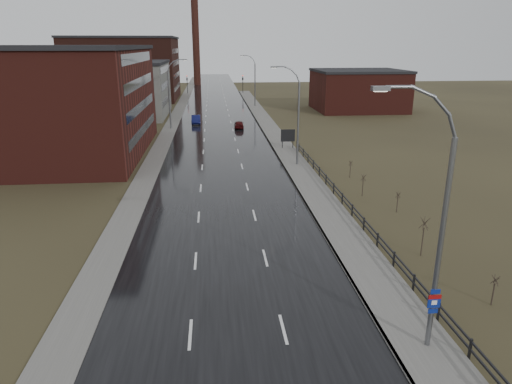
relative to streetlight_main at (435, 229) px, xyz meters
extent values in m
cube|color=black|center=(-8.47, 58.00, -6.03)|extent=(14.00, 300.00, 0.06)
cube|color=#595651|center=(0.13, 33.00, -5.97)|extent=(3.20, 180.00, 0.18)
cube|color=slate|center=(-1.39, 33.00, -5.97)|extent=(0.16, 180.00, 0.18)
cube|color=#595651|center=(-16.67, 58.00, -6.00)|extent=(2.40, 260.00, 0.12)
cube|color=#471914|center=(-29.47, 43.00, 0.44)|extent=(22.00, 28.00, 13.00)
cube|color=black|center=(-29.47, 43.00, 7.19)|extent=(22.44, 28.56, 0.50)
cube|color=black|center=(-18.49, 43.00, -3.06)|extent=(0.06, 22.40, 1.20)
cube|color=black|center=(-18.49, 43.00, -0.06)|extent=(0.06, 22.40, 1.20)
cube|color=black|center=(-18.49, 43.00, 2.94)|extent=(0.06, 22.40, 1.20)
cube|color=black|center=(-18.49, 43.00, 5.94)|extent=(0.06, 22.40, 1.20)
cube|color=slate|center=(-26.47, 76.00, -1.06)|extent=(16.00, 20.00, 10.00)
cube|color=black|center=(-26.47, 76.00, 4.19)|extent=(16.32, 20.40, 0.50)
cube|color=black|center=(-18.49, 76.00, -3.06)|extent=(0.06, 16.00, 1.20)
cube|color=black|center=(-18.49, 76.00, -0.06)|extent=(0.06, 16.00, 1.20)
cube|color=black|center=(-18.49, 76.00, 2.94)|extent=(0.06, 16.00, 1.20)
cube|color=#331611|center=(-31.47, 106.00, 1.44)|extent=(26.00, 24.00, 15.00)
cube|color=black|center=(-31.47, 106.00, 9.19)|extent=(26.52, 24.48, 0.50)
cube|color=black|center=(-18.49, 106.00, -3.06)|extent=(0.06, 19.20, 1.20)
cube|color=black|center=(-18.49, 106.00, -0.06)|extent=(0.06, 19.20, 1.20)
cube|color=black|center=(-18.49, 106.00, 2.94)|extent=(0.06, 19.20, 1.20)
cube|color=black|center=(-18.49, 106.00, 5.94)|extent=(0.06, 19.20, 1.20)
cube|color=#471914|center=(21.83, 80.00, -2.06)|extent=(18.00, 16.00, 8.00)
cube|color=black|center=(21.83, 80.00, 2.19)|extent=(18.36, 16.32, 0.50)
cylinder|color=#331611|center=(-14.47, 148.00, 8.94)|extent=(2.40, 2.40, 30.00)
cylinder|color=slate|center=(0.33, 0.00, -1.06)|extent=(0.24, 0.24, 10.00)
cylinder|color=slate|center=(0.14, 0.00, 4.40)|extent=(0.57, 0.14, 1.12)
cylinder|color=slate|center=(-0.41, 0.00, 5.22)|extent=(0.91, 0.14, 0.91)
cylinder|color=slate|center=(-1.22, 0.00, 5.76)|extent=(1.12, 0.14, 0.57)
cylinder|color=slate|center=(-2.19, 0.00, 5.95)|extent=(1.15, 0.14, 0.14)
cube|color=slate|center=(-2.94, 0.00, 5.90)|extent=(0.70, 0.28, 0.18)
cube|color=silver|center=(-2.94, 0.00, 5.80)|extent=(0.50, 0.20, 0.04)
cube|color=navy|center=(0.33, -0.12, -3.01)|extent=(0.45, 0.04, 0.22)
cube|color=navy|center=(0.33, -0.12, -3.51)|extent=(0.60, 0.04, 0.65)
cube|color=maroon|center=(0.33, -0.13, -3.28)|extent=(0.60, 0.04, 0.20)
cube|color=navy|center=(0.33, -0.12, -4.01)|extent=(0.45, 0.04, 0.22)
cube|color=silver|center=(0.33, -0.14, -3.56)|extent=(0.26, 0.02, 0.22)
cylinder|color=slate|center=(0.33, 34.00, -1.31)|extent=(0.24, 0.24, 9.50)
cylinder|color=slate|center=(0.16, 34.00, 3.84)|extent=(0.51, 0.14, 0.98)
cylinder|color=slate|center=(-0.32, 34.00, 4.56)|extent=(0.81, 0.14, 0.81)
cylinder|color=slate|center=(-1.03, 34.00, 5.04)|extent=(0.98, 0.14, 0.51)
cylinder|color=slate|center=(-1.87, 34.00, 5.20)|extent=(1.01, 0.14, 0.14)
cube|color=slate|center=(-2.56, 34.00, 5.15)|extent=(0.70, 0.28, 0.18)
cube|color=silver|center=(-2.56, 34.00, 5.05)|extent=(0.50, 0.20, 0.04)
cylinder|color=slate|center=(-16.47, 60.00, -1.31)|extent=(0.24, 0.24, 9.50)
cylinder|color=slate|center=(-16.30, 60.00, 3.84)|extent=(0.51, 0.14, 0.98)
cylinder|color=slate|center=(-15.83, 60.00, 4.56)|extent=(0.81, 0.14, 0.81)
cylinder|color=slate|center=(-15.11, 60.00, 5.04)|extent=(0.98, 0.14, 0.51)
cylinder|color=slate|center=(-14.27, 60.00, 5.20)|extent=(1.01, 0.14, 0.14)
cube|color=slate|center=(-13.59, 60.00, 5.15)|extent=(0.70, 0.28, 0.18)
cube|color=silver|center=(-13.59, 60.00, 5.05)|extent=(0.50, 0.20, 0.04)
cylinder|color=slate|center=(0.33, 88.00, -1.31)|extent=(0.24, 0.24, 9.50)
cylinder|color=slate|center=(0.16, 88.00, 3.84)|extent=(0.51, 0.14, 0.98)
cylinder|color=slate|center=(-0.32, 88.00, 4.56)|extent=(0.81, 0.14, 0.81)
cylinder|color=slate|center=(-1.03, 88.00, 5.04)|extent=(0.98, 0.14, 0.51)
cylinder|color=slate|center=(-1.87, 88.00, 5.20)|extent=(1.01, 0.14, 0.14)
cube|color=slate|center=(-2.56, 88.00, 5.15)|extent=(0.70, 0.28, 0.18)
cube|color=silver|center=(-2.56, 88.00, 5.05)|extent=(0.50, 0.20, 0.04)
cube|color=black|center=(1.83, -1.00, -5.51)|extent=(0.10, 0.10, 1.10)
cube|color=black|center=(1.83, 2.00, -5.51)|extent=(0.10, 0.10, 1.10)
cube|color=black|center=(1.83, 5.00, -5.51)|extent=(0.10, 0.10, 1.10)
cube|color=black|center=(1.83, 8.00, -5.51)|extent=(0.10, 0.10, 1.10)
cube|color=black|center=(1.83, 11.00, -5.51)|extent=(0.10, 0.10, 1.10)
cube|color=black|center=(1.83, 14.00, -5.51)|extent=(0.10, 0.10, 1.10)
cube|color=black|center=(1.83, 17.00, -5.51)|extent=(0.10, 0.10, 1.10)
cube|color=black|center=(1.83, 20.00, -5.51)|extent=(0.10, 0.10, 1.10)
cube|color=black|center=(1.83, 23.00, -5.51)|extent=(0.10, 0.10, 1.10)
cube|color=black|center=(1.83, 26.00, -5.51)|extent=(0.10, 0.10, 1.10)
cube|color=black|center=(1.83, 29.00, -5.51)|extent=(0.10, 0.10, 1.10)
cube|color=black|center=(1.83, 32.00, -5.51)|extent=(0.10, 0.10, 1.10)
cube|color=black|center=(1.83, 35.00, -5.51)|extent=(0.10, 0.10, 1.10)
cube|color=black|center=(1.83, 38.00, -5.51)|extent=(0.10, 0.10, 1.10)
cube|color=black|center=(1.83, 41.00, -5.51)|extent=(0.10, 0.10, 1.10)
cube|color=black|center=(1.83, 16.50, -5.11)|extent=(0.08, 53.00, 0.10)
cube|color=black|center=(1.83, 16.50, -5.51)|extent=(0.08, 53.00, 0.10)
cylinder|color=#382D23|center=(5.50, 3.23, -5.40)|extent=(0.08, 0.08, 1.31)
cylinder|color=#382D23|center=(5.55, 3.23, -4.55)|extent=(0.04, 0.45, 0.52)
cylinder|color=#382D23|center=(5.52, 3.28, -4.55)|extent=(0.43, 0.18, 0.53)
cylinder|color=#382D23|center=(5.46, 3.26, -4.55)|extent=(0.26, 0.38, 0.54)
cylinder|color=#382D23|center=(5.46, 3.20, -4.55)|extent=(0.26, 0.38, 0.54)
cylinder|color=#382D23|center=(5.52, 3.18, -4.55)|extent=(0.43, 0.18, 0.53)
cylinder|color=#382D23|center=(4.34, 9.50, -5.05)|extent=(0.08, 0.08, 2.02)
cylinder|color=#382D23|center=(4.39, 9.50, -3.74)|extent=(0.04, 0.68, 0.80)
cylinder|color=#382D23|center=(4.36, 9.54, -3.74)|extent=(0.64, 0.25, 0.80)
cylinder|color=#382D23|center=(4.30, 9.53, -3.74)|extent=(0.38, 0.57, 0.81)
cylinder|color=#382D23|center=(4.30, 9.47, -3.74)|extent=(0.38, 0.57, 0.81)
cylinder|color=#382D23|center=(4.36, 9.45, -3.74)|extent=(0.64, 0.25, 0.80)
cylinder|color=#382D23|center=(5.93, 17.71, -5.39)|extent=(0.08, 0.08, 1.33)
cylinder|color=#382D23|center=(5.98, 17.71, -4.53)|extent=(0.04, 0.46, 0.53)
cylinder|color=#382D23|center=(5.94, 17.76, -4.53)|extent=(0.43, 0.18, 0.54)
cylinder|color=#382D23|center=(5.89, 17.74, -4.53)|extent=(0.27, 0.39, 0.55)
cylinder|color=#382D23|center=(5.89, 17.68, -4.53)|extent=(0.27, 0.39, 0.55)
cylinder|color=#382D23|center=(5.94, 17.66, -4.53)|extent=(0.43, 0.18, 0.54)
cylinder|color=#382D23|center=(4.40, 22.25, -5.28)|extent=(0.08, 0.08, 1.55)
cylinder|color=#382D23|center=(4.45, 22.25, -4.27)|extent=(0.04, 0.53, 0.62)
cylinder|color=#382D23|center=(4.41, 22.29, -4.27)|extent=(0.50, 0.20, 0.62)
cylinder|color=#382D23|center=(4.35, 22.27, -4.27)|extent=(0.30, 0.45, 0.63)
cylinder|color=#382D23|center=(4.35, 22.22, -4.27)|extent=(0.30, 0.45, 0.63)
cylinder|color=#382D23|center=(4.41, 22.20, -4.27)|extent=(0.50, 0.20, 0.62)
cylinder|color=#382D23|center=(5.05, 28.48, -5.38)|extent=(0.08, 0.08, 1.37)
cylinder|color=#382D23|center=(5.10, 28.48, -4.49)|extent=(0.04, 0.47, 0.55)
cylinder|color=#382D23|center=(5.06, 28.53, -4.49)|extent=(0.45, 0.18, 0.55)
cylinder|color=#382D23|center=(5.01, 28.51, -4.49)|extent=(0.27, 0.40, 0.56)
cylinder|color=#382D23|center=(5.01, 28.45, -4.49)|extent=(0.27, 0.40, 0.56)
cylinder|color=#382D23|center=(5.06, 28.43, -4.49)|extent=(0.45, 0.18, 0.55)
cube|color=black|center=(-0.10, 42.96, -5.16)|extent=(0.10, 0.10, 1.80)
cube|color=black|center=(1.35, 42.96, -5.16)|extent=(0.10, 0.10, 1.80)
cube|color=silver|center=(0.63, 42.91, -4.18)|extent=(1.81, 0.08, 1.55)
cube|color=black|center=(0.63, 42.86, -4.18)|extent=(1.91, 0.04, 1.65)
cylinder|color=black|center=(-16.47, 118.00, -3.46)|extent=(0.16, 0.16, 5.20)
imported|color=black|center=(-16.47, 118.00, -1.31)|extent=(0.58, 2.73, 1.10)
sphere|color=#FF190C|center=(-16.47, 117.85, -1.01)|extent=(0.18, 0.18, 0.18)
cylinder|color=black|center=(-0.47, 118.00, -3.46)|extent=(0.16, 0.16, 5.20)
imported|color=black|center=(-0.47, 118.00, -1.31)|extent=(0.58, 2.73, 1.10)
sphere|color=#FF190C|center=(-0.47, 117.85, -1.01)|extent=(0.18, 0.18, 0.18)
imported|color=#0D1143|center=(-12.41, 64.98, -5.32)|extent=(1.66, 4.50, 1.47)
imported|color=#410A0B|center=(-5.03, 59.41, -5.40)|extent=(1.67, 3.89, 1.31)
camera|label=1|loc=(-9.35, -17.27, 7.50)|focal=32.00mm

